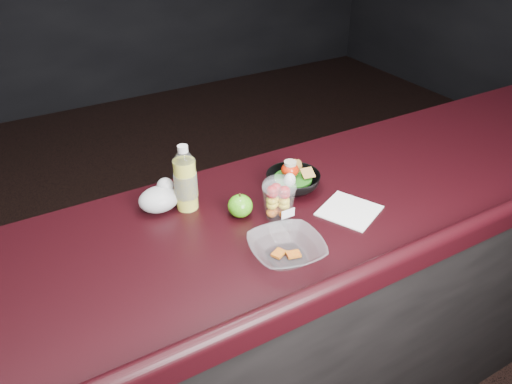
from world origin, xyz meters
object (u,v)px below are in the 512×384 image
green_apple (240,206)px  snack_bowl (293,180)px  lemonade_bottle (186,183)px  takeout_bowl (286,249)px  fruit_cup (279,199)px

green_apple → snack_bowl: bearing=12.1°
lemonade_bottle → takeout_bowl: lemonade_bottle is taller
lemonade_bottle → green_apple: bearing=-45.6°
fruit_cup → green_apple: size_ratio=1.84×
lemonade_bottle → fruit_cup: lemonade_bottle is taller
lemonade_bottle → snack_bowl: lemonade_bottle is taller
lemonade_bottle → fruit_cup: bearing=-43.2°
green_apple → snack_bowl: snack_bowl is taller
green_apple → snack_bowl: 0.22m
green_apple → takeout_bowl: (0.01, -0.23, -0.01)m
fruit_cup → green_apple: (-0.09, 0.07, -0.04)m
green_apple → takeout_bowl: size_ratio=0.34×
takeout_bowl → snack_bowl: bearing=53.5°
lemonade_bottle → snack_bowl: bearing=-12.4°
fruit_cup → snack_bowl: 0.18m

